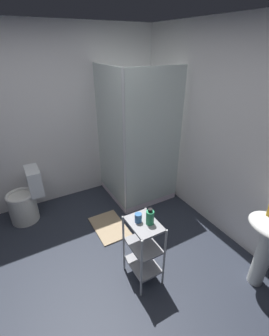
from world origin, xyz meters
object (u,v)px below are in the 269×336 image
shower_stall (135,171)px  body_wash_bottle_green (150,217)px  rinse_cup (138,218)px  bath_mat (109,227)px  pedestal_sink (269,240)px  storage_cart (143,247)px  toilet (26,200)px

shower_stall → body_wash_bottle_green: (1.39, -0.63, 0.35)m
rinse_cup → bath_mat: size_ratio=0.15×
shower_stall → pedestal_sink: size_ratio=2.47×
storage_cart → bath_mat: storage_cart is taller
pedestal_sink → body_wash_bottle_green: body_wash_bottle_green is taller
body_wash_bottle_green → shower_stall: bearing=155.7°
rinse_cup → toilet: bearing=-150.7°
rinse_cup → pedestal_sink: bearing=56.9°
pedestal_sink → rinse_cup: 1.26m
pedestal_sink → rinse_cup: rinse_cup is taller
toilet → rinse_cup: size_ratio=8.47×
pedestal_sink → storage_cart: 1.19m
toilet → bath_mat: bearing=51.2°
rinse_cup → bath_mat: bearing=177.6°
storage_cart → bath_mat: (-0.88, -0.00, -0.43)m
pedestal_sink → toilet: (-2.25, -1.92, -0.26)m
storage_cart → bath_mat: size_ratio=1.23×
pedestal_sink → body_wash_bottle_green: (-0.60, -0.96, 0.23)m
toilet → pedestal_sink: bearing=40.5°
pedestal_sink → rinse_cup: bearing=-123.1°
body_wash_bottle_green → rinse_cup: body_wash_bottle_green is taller
toilet → body_wash_bottle_green: (1.64, 0.96, 0.50)m
body_wash_bottle_green → bath_mat: body_wash_bottle_green is taller
rinse_cup → bath_mat: (-0.83, 0.04, -0.78)m
shower_stall → bath_mat: shower_stall is taller
toilet → storage_cart: 1.86m
shower_stall → bath_mat: (0.48, -0.67, -0.45)m
pedestal_sink → toilet: bearing=-139.5°
storage_cart → rinse_cup: rinse_cup is taller
body_wash_bottle_green → rinse_cup: (-0.07, -0.08, -0.03)m
shower_stall → pedestal_sink: bearing=9.4°
shower_stall → bath_mat: 0.94m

